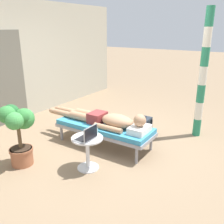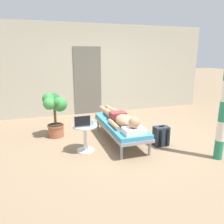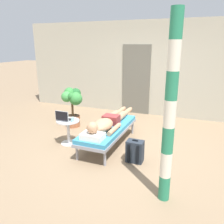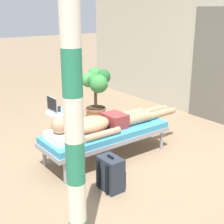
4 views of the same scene
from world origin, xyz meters
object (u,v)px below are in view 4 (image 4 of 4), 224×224
laptop (56,107)px  porch_post (74,119)px  side_table (62,121)px  backpack (111,174)px  lounge_chair (106,134)px  drink_glass (63,111)px  person_reclining (104,123)px  potted_plant (96,89)px

laptop → porch_post: size_ratio=0.13×
side_table → backpack: (1.53, -0.22, -0.16)m
lounge_chair → porch_post: (1.39, -1.32, 0.88)m
drink_glass → side_table: bearing=160.4°
person_reclining → laptop: size_ratio=7.00×
drink_glass → backpack: 1.44m
person_reclining → laptop: bearing=-163.2°
backpack → potted_plant: (-2.00, 1.19, 0.43)m
backpack → side_table: bearing=171.9°
person_reclining → side_table: bearing=-165.4°
lounge_chair → drink_glass: drink_glass is taller
lounge_chair → laptop: bearing=-161.1°
lounge_chair → porch_post: bearing=-43.6°
lounge_chair → side_table: side_table is taller
side_table → potted_plant: size_ratio=0.52×
backpack → porch_post: size_ratio=0.17×
side_table → drink_glass: 0.27m
lounge_chair → backpack: size_ratio=4.33×
side_table → drink_glass: size_ratio=5.17×
laptop → backpack: bearing=-6.0°
drink_glass → potted_plant: (-0.62, 1.03, 0.05)m
porch_post → lounge_chair: bearing=136.4°
porch_post → side_table: bearing=154.0°
side_table → drink_glass: drink_glass is taller
side_table → laptop: (-0.06, -0.05, 0.23)m
person_reclining → drink_glass: size_ratio=21.46×
side_table → person_reclining: bearing=14.6°
porch_post → laptop: bearing=155.7°
laptop → backpack: laptop is taller
lounge_chair → backpack: bearing=-33.1°
potted_plant → drink_glass: bearing=-58.9°
lounge_chair → porch_post: porch_post is taller
laptop → backpack: size_ratio=0.73×
porch_post → drink_glass: bearing=153.6°
side_table → drink_glass: bearing=-19.6°
person_reclining → side_table: size_ratio=4.15×
laptop → potted_plant: bearing=111.8°
person_reclining → backpack: person_reclining is taller
side_table → laptop: size_ratio=1.69×
lounge_chair → laptop: (-0.87, -0.30, 0.24)m
lounge_chair → person_reclining: 0.17m
side_table → potted_plant: 1.12m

